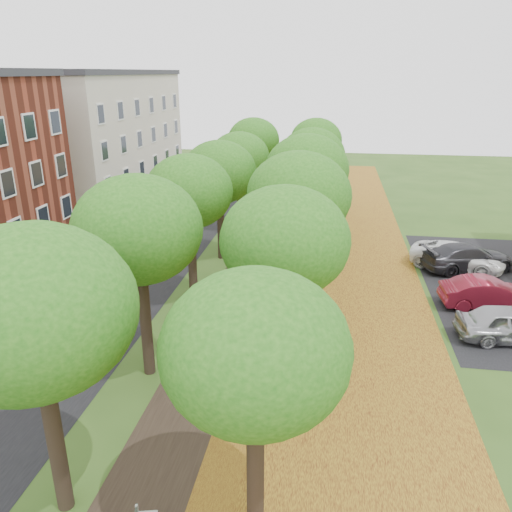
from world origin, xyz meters
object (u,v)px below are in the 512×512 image
at_px(car_silver, 512,324).
at_px(car_white, 457,256).
at_px(car_red, 489,294).
at_px(car_grey, 467,257).

height_order(car_silver, car_white, car_silver).
bearing_deg(car_red, car_white, -0.78).
bearing_deg(car_grey, car_white, 46.12).
relative_size(car_red, car_grey, 0.84).
distance_m(car_red, car_grey, 4.75).
relative_size(car_silver, car_red, 1.00).
distance_m(car_silver, car_white, 7.98).
xyz_separation_m(car_red, car_grey, (0.16, 4.75, 0.03)).
distance_m(car_silver, car_grey, 7.75).
bearing_deg(car_red, car_grey, -6.30).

